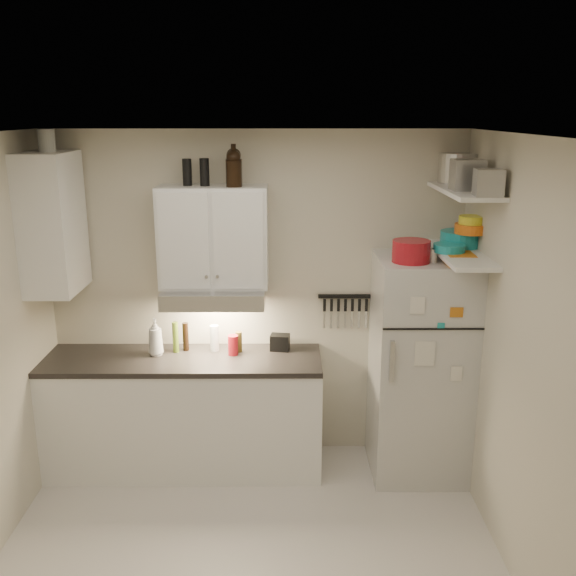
{
  "coord_description": "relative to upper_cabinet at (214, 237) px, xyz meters",
  "views": [
    {
      "loc": [
        0.23,
        -3.35,
        2.73
      ],
      "look_at": [
        0.25,
        0.9,
        1.55
      ],
      "focal_mm": 40.0,
      "sensor_mm": 36.0,
      "label": 1
    }
  ],
  "objects": [
    {
      "name": "book_stack",
      "position": [
        1.74,
        -0.37,
        -0.09
      ],
      "size": [
        0.19,
        0.24,
        0.08
      ],
      "primitive_type": "cube",
      "rotation": [
        0.0,
        0.0,
        -0.03
      ],
      "color": "#C86E19",
      "rests_on": "fridge"
    },
    {
      "name": "pepper_mill",
      "position": [
        0.17,
        -0.01,
        -0.82
      ],
      "size": [
        0.06,
        0.06,
        0.16
      ],
      "primitive_type": "cylinder",
      "rotation": [
        0.0,
        0.0,
        -0.21
      ],
      "color": "brown",
      "rests_on": "countertop"
    },
    {
      "name": "floor",
      "position": [
        0.3,
        -1.33,
        -1.84
      ],
      "size": [
        3.2,
        3.0,
        0.02
      ],
      "primitive_type": "cube",
      "color": "silver",
      "rests_on": "ground"
    },
    {
      "name": "fridge",
      "position": [
        1.55,
        -0.18,
        -0.98
      ],
      "size": [
        0.7,
        0.68,
        1.7
      ],
      "primitive_type": "cube",
      "color": "silver",
      "rests_on": "floor"
    },
    {
      "name": "right_wall",
      "position": [
        1.91,
        -1.33,
        -0.53
      ],
      "size": [
        0.02,
        3.0,
        2.6
      ],
      "primitive_type": "cube",
      "color": "beige",
      "rests_on": "ground"
    },
    {
      "name": "upper_cabinet",
      "position": [
        0.0,
        0.0,
        0.0
      ],
      "size": [
        0.8,
        0.33,
        0.75
      ],
      "primitive_type": "cube",
      "color": "white",
      "rests_on": "back_wall"
    },
    {
      "name": "back_wall",
      "position": [
        0.3,
        0.18,
        -0.53
      ],
      "size": [
        3.2,
        0.02,
        2.6
      ],
      "primitive_type": "cube",
      "color": "beige",
      "rests_on": "ground"
    },
    {
      "name": "knife_strip",
      "position": [
        1.0,
        0.15,
        -0.51
      ],
      "size": [
        0.42,
        0.02,
        0.03
      ],
      "primitive_type": "cube",
      "color": "black",
      "rests_on": "back_wall"
    },
    {
      "name": "stock_pot",
      "position": [
        1.8,
        0.05,
        0.5
      ],
      "size": [
        0.39,
        0.39,
        0.21
      ],
      "primitive_type": "cylinder",
      "rotation": [
        0.0,
        0.0,
        0.38
      ],
      "color": "silver",
      "rests_on": "shelf_hi"
    },
    {
      "name": "bowl_orange",
      "position": [
        1.84,
        -0.21,
        0.1
      ],
      "size": [
        0.23,
        0.23,
        0.07
      ],
      "primitive_type": "cylinder",
      "color": "orange",
      "rests_on": "bowl_teal"
    },
    {
      "name": "side_jar",
      "position": [
        -1.12,
        -0.13,
        0.7
      ],
      "size": [
        0.13,
        0.13,
        0.16
      ],
      "primitive_type": "cylinder",
      "rotation": [
        0.0,
        0.0,
        -0.13
      ],
      "color": "silver",
      "rests_on": "side_cabinet"
    },
    {
      "name": "soap_bottle",
      "position": [
        -0.46,
        -0.08,
        -0.74
      ],
      "size": [
        0.14,
        0.14,
        0.32
      ],
      "primitive_type": "imported",
      "rotation": [
        0.0,
        0.0,
        0.17
      ],
      "color": "white",
      "rests_on": "countertop"
    },
    {
      "name": "plates",
      "position": [
        1.68,
        -0.3,
        -0.02
      ],
      "size": [
        0.29,
        0.29,
        0.06
      ],
      "primitive_type": "cylinder",
      "rotation": [
        0.0,
        0.0,
        -0.42
      ],
      "color": "teal",
      "rests_on": "shelf_lo"
    },
    {
      "name": "caddy",
      "position": [
        0.49,
        0.02,
        -0.84
      ],
      "size": [
        0.16,
        0.12,
        0.12
      ],
      "primitive_type": "cube",
      "rotation": [
        0.0,
        0.0,
        -0.14
      ],
      "color": "black",
      "rests_on": "countertop"
    },
    {
      "name": "side_cabinet",
      "position": [
        -1.14,
        -0.14,
        0.12
      ],
      "size": [
        0.33,
        0.55,
        1.0
      ],
      "primitive_type": "cube",
      "color": "white",
      "rests_on": "left_wall"
    },
    {
      "name": "growler_b",
      "position": [
        0.16,
        -0.02,
        0.51
      ],
      "size": [
        0.14,
        0.14,
        0.28
      ],
      "primitive_type": null,
      "rotation": [
        0.0,
        0.0,
        -0.21
      ],
      "color": "black",
      "rests_on": "upper_cabinet"
    },
    {
      "name": "tin_a",
      "position": [
        1.74,
        -0.39,
        0.49
      ],
      "size": [
        0.2,
        0.18,
        0.2
      ],
      "primitive_type": "cube",
      "rotation": [
        0.0,
        0.0,
        -0.0
      ],
      "color": "#AAAAAD",
      "rests_on": "shelf_hi"
    },
    {
      "name": "growler_a",
      "position": [
        0.16,
        -0.06,
        0.51
      ],
      "size": [
        0.12,
        0.12,
        0.27
      ],
      "primitive_type": null,
      "rotation": [
        0.0,
        0.0,
        0.05
      ],
      "color": "black",
      "rests_on": "upper_cabinet"
    },
    {
      "name": "base_cabinet",
      "position": [
        -0.25,
        -0.14,
        -1.39
      ],
      "size": [
        2.1,
        0.6,
        0.88
      ],
      "primitive_type": "cube",
      "color": "white",
      "rests_on": "floor"
    },
    {
      "name": "dutch_oven",
      "position": [
        1.41,
        -0.29,
        -0.05
      ],
      "size": [
        0.28,
        0.28,
        0.15
      ],
      "primitive_type": "cylinder",
      "rotation": [
        0.0,
        0.0,
        -0.04
      ],
      "color": "maroon",
      "rests_on": "fridge"
    },
    {
      "name": "bowl_teal",
      "position": [
        1.8,
        -0.12,
        0.01
      ],
      "size": [
        0.28,
        0.28,
        0.11
      ],
      "primitive_type": "cylinder",
      "color": "teal",
      "rests_on": "shelf_lo"
    },
    {
      "name": "thermos_a",
      "position": [
        -0.05,
        -0.0,
        0.47
      ],
      "size": [
        0.09,
        0.09,
        0.2
      ],
      "primitive_type": "cylinder",
      "rotation": [
        0.0,
        0.0,
        -0.43
      ],
      "color": "black",
      "rests_on": "upper_cabinet"
    },
    {
      "name": "shelf_hi",
      "position": [
        1.75,
        -0.31,
        0.38
      ],
      "size": [
        0.3,
        0.95,
        0.03
      ],
      "primitive_type": "cube",
      "color": "white",
      "rests_on": "right_wall"
    },
    {
      "name": "bowl_yellow",
      "position": [
        1.84,
        -0.21,
        0.16
      ],
      "size": [
        0.18,
        0.18,
        0.06
      ],
      "primitive_type": "cylinder",
      "color": "yellow",
      "rests_on": "bowl_orange"
    },
    {
      "name": "vinegar_bottle",
      "position": [
        -0.24,
        0.02,
        -0.79
      ],
      "size": [
        0.06,
        0.06,
        0.22
      ],
      "primitive_type": "cylinder",
      "rotation": [
        0.0,
        0.0,
        -0.34
      ],
      "color": "black",
      "rests_on": "countertop"
    },
    {
      "name": "ceiling",
      "position": [
        0.3,
        -1.33,
        0.78
      ],
      "size": [
        3.2,
        3.0,
        0.02
      ],
      "primitive_type": "cube",
      "color": "white",
      "rests_on": "ground"
    },
    {
      "name": "countertop",
      "position": [
        -0.25,
        -0.14,
        -0.93
      ],
      "size": [
        2.1,
        0.62,
        0.04
      ],
      "primitive_type": "cube",
      "color": "black",
      "rests_on": "base_cabinet"
    },
    {
      "name": "range_hood",
      "position": [
        0.0,
        -0.06,
        -0.44
      ],
      "size": [
        0.76,
        0.46,
        0.12
      ],
      "primitive_type": "cube",
      "color": "silver",
      "rests_on": "back_wall"
    },
    {
      "name": "oil_bottle",
      "position": [
        -0.32,
        -0.02,
        -0.78
      ],
      "size": [
        0.06,
        0.06,
        0.24
      ],
      "primitive_type": "cylinder",
      "rotation": [
        0.0,
        0.0,
        -0.41
      ],
      "color": "#4D6619",
      "rests_on": "countertop"
    },
    {
      "name": "clear_bottle",
      "position": [
        -0.02,
        0.01,
        -0.8
      ],
      "size": [
        0.09,
        0.09,
        0.21
      ],
      "primitive_type": "cylinder",
      "rotation": [
        0.0,
        0.0,
        -0.36
      ],
      "color": "silver",
      "rests_on": "countertop"
    },
    {
      "name": "red_jar",
      "position": [
        0.13,
        -0.08,
        -0.83
      ],
      "size": [
        0.08,
        0.08,
        0.16
      ],
      "primitive_type": "cylinder",
      "rotation": [
        0.0,
        0.0,
        0.03
      ],
      "color": "maroon",
      "rests_on": "countertop"
    },
    {
      "name": "shelf_lo",
      "position": [
        1.75,
        -0.31,
        -0.07
      ],
      "size": [
        0.3,
        0.95,
        0.03
      ],
      "primitive_type": "cube",
      "color": "white",
      "rests_on": "right_wall"
    },
    {
      "name": "thermos_b",
      "position": [
        -0.18,
        0.02,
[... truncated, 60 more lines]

